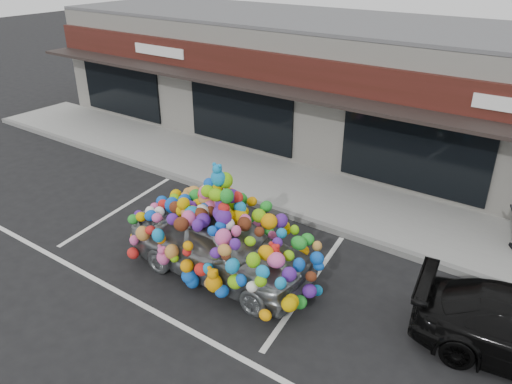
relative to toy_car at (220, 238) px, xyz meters
The scene contains 8 objects.
ground 1.43m from the toy_car, 152.91° to the left, with size 90.00×90.00×0.00m, color black.
shop_building 9.09m from the toy_car, 96.30° to the left, with size 24.00×7.20×4.31m.
sidewalk 4.69m from the toy_car, 102.38° to the left, with size 26.00×3.00×0.15m, color gray.
kerb 3.27m from the toy_car, 108.21° to the left, with size 26.00×0.18×0.16m, color slate.
parking_stripe_left 4.34m from the toy_car, behind, with size 0.12×4.40×0.01m, color silver.
parking_stripe_mid 2.14m from the toy_car, 21.30° to the left, with size 0.12×4.40×0.01m, color silver.
lane_line 2.25m from the toy_car, 60.60° to the right, with size 14.00×0.12×0.01m, color silver.
toy_car is the anchor object (origin of this frame).
Camera 1 is at (6.92, -7.49, 6.53)m, focal length 35.00 mm.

